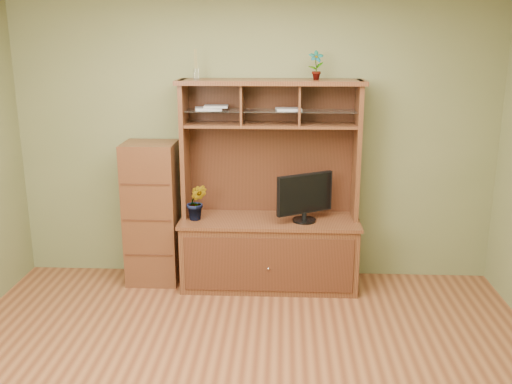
{
  "coord_description": "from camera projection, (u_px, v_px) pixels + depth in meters",
  "views": [
    {
      "loc": [
        0.27,
        -3.28,
        2.26
      ],
      "look_at": [
        0.05,
        1.2,
        1.04
      ],
      "focal_mm": 40.0,
      "sensor_mm": 36.0,
      "label": 1
    }
  ],
  "objects": [
    {
      "name": "room",
      "position": [
        238.0,
        195.0,
        3.41
      ],
      "size": [
        4.54,
        4.04,
        2.74
      ],
      "color": "brown",
      "rests_on": "ground"
    },
    {
      "name": "media_hutch",
      "position": [
        270.0,
        231.0,
        5.29
      ],
      "size": [
        1.66,
        0.61,
        1.9
      ],
      "color": "#401F12",
      "rests_on": "room"
    },
    {
      "name": "monitor",
      "position": [
        305.0,
        197.0,
        5.1
      ],
      "size": [
        0.5,
        0.32,
        0.44
      ],
      "rotation": [
        0.0,
        0.0,
        0.53
      ],
      "color": "black",
      "rests_on": "media_hutch"
    },
    {
      "name": "orchid_plant",
      "position": [
        197.0,
        202.0,
        5.16
      ],
      "size": [
        0.19,
        0.15,
        0.34
      ],
      "primitive_type": "imported",
      "rotation": [
        0.0,
        0.0,
        0.01
      ],
      "color": "#24581E",
      "rests_on": "media_hutch"
    },
    {
      "name": "top_plant",
      "position": [
        316.0,
        65.0,
        4.95
      ],
      "size": [
        0.14,
        0.1,
        0.25
      ],
      "primitive_type": "imported",
      "rotation": [
        0.0,
        0.0,
        0.08
      ],
      "color": "#3C6423",
      "rests_on": "media_hutch"
    },
    {
      "name": "reed_diffuser",
      "position": [
        196.0,
        68.0,
        5.0
      ],
      "size": [
        0.05,
        0.05,
        0.26
      ],
      "color": "silver",
      "rests_on": "media_hutch"
    },
    {
      "name": "magazines",
      "position": [
        237.0,
        108.0,
        5.08
      ],
      "size": [
        0.97,
        0.21,
        0.04
      ],
      "color": "#ACACB1",
      "rests_on": "media_hutch"
    },
    {
      "name": "side_cabinet",
      "position": [
        152.0,
        213.0,
        5.33
      ],
      "size": [
        0.48,
        0.44,
        1.34
      ],
      "color": "#401F12",
      "rests_on": "room"
    }
  ]
}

